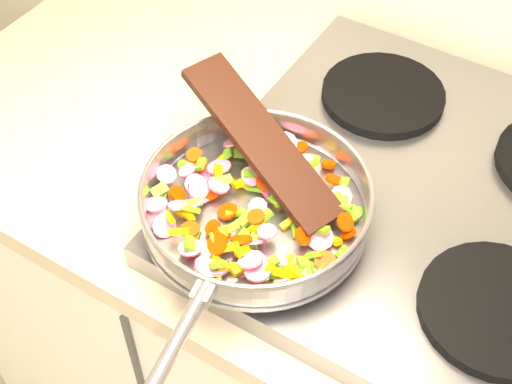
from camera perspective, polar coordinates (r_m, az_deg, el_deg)
The scene contains 7 objects.
cooktop at distance 1.02m, azimuth 13.67°, elevation -0.71°, with size 0.60×0.60×0.04m, color #939399.
grate_fl at distance 0.95m, azimuth 2.99°, elevation -1.72°, with size 0.19×0.19×0.02m, color black.
grate_fr at distance 0.91m, azimuth 18.75°, elevation -8.85°, with size 0.19×0.19×0.02m, color black.
grate_bl at distance 1.13m, azimuth 10.13°, elevation 7.68°, with size 0.19×0.19×0.02m, color black.
saute_pan at distance 0.91m, azimuth -0.06°, elevation -0.82°, with size 0.33×0.50×0.05m.
vegetable_heap at distance 0.91m, azimuth -0.19°, elevation -1.40°, with size 0.28×0.28×0.05m.
wooden_spatula at distance 0.93m, azimuth 0.42°, elevation 4.11°, with size 0.28×0.06×0.01m, color black.
Camera 1 is at (-0.57, 0.99, 1.68)m, focal length 50.00 mm.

